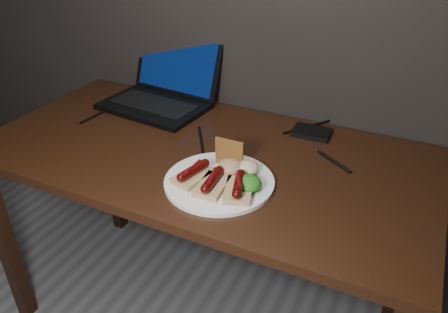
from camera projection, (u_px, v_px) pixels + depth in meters
desk at (203, 174)px, 1.40m from camera, size 1.40×0.70×0.75m
laptop at (163, 89)px, 1.64m from camera, size 0.41×0.36×0.25m
hard_drive at (311, 132)px, 1.44m from camera, size 0.13×0.09×0.02m
desk_cables at (227, 131)px, 1.46m from camera, size 0.92×0.42×0.01m
plate at (219, 182)px, 1.19m from camera, size 0.38×0.38×0.01m
bread_sausage_left at (194, 174)px, 1.19m from camera, size 0.10×0.13×0.04m
bread_sausage_center at (212, 183)px, 1.15m from camera, size 0.08×0.12×0.04m
bread_sausage_right at (239, 187)px, 1.13m from camera, size 0.10×0.13×0.04m
crispbread at (229, 153)px, 1.23m from camera, size 0.08×0.01×0.08m
salad_greens at (249, 183)px, 1.14m from camera, size 0.07×0.07×0.04m
salsa_mound at (230, 167)px, 1.21m from camera, size 0.07×0.07×0.04m
coleslaw_mound at (247, 168)px, 1.21m from camera, size 0.06×0.06×0.04m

